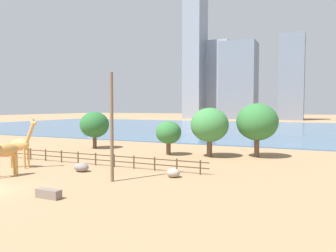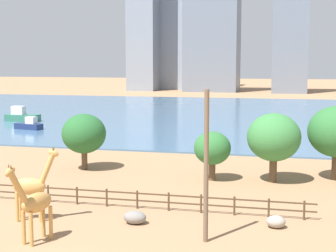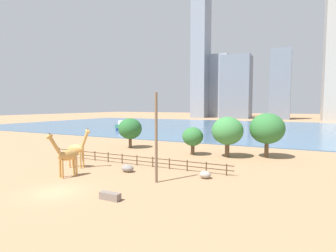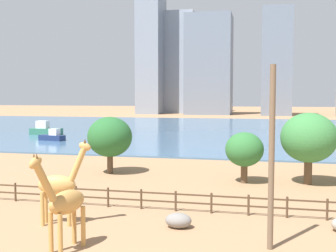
% 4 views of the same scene
% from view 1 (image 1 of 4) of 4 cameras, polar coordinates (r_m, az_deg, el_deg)
% --- Properties ---
extents(ground_plane, '(400.00, 400.00, 0.00)m').
position_cam_1_polar(ground_plane, '(98.26, 11.60, -0.31)').
color(ground_plane, '#9E7551').
extents(harbor_water, '(180.00, 86.00, 0.20)m').
position_cam_1_polar(harbor_water, '(95.33, 11.21, -0.35)').
color(harbor_water, '#476B8C').
rests_on(harbor_water, ground).
extents(giraffe_tall, '(3.20, 1.27, 4.94)m').
position_cam_1_polar(giraffe_tall, '(35.72, -24.22, -2.99)').
color(giraffe_tall, tan).
rests_on(giraffe_tall, ground).
extents(giraffe_companion, '(1.65, 3.38, 4.90)m').
position_cam_1_polar(giraffe_companion, '(31.70, -26.73, -3.79)').
color(giraffe_companion, '#C18C47').
rests_on(giraffe_companion, ground).
extents(utility_pole, '(0.28, 0.28, 8.85)m').
position_cam_1_polar(utility_pole, '(26.78, -9.77, -0.22)').
color(utility_pole, brown).
rests_on(utility_pole, ground).
extents(boulder_near_fence, '(1.21, 1.05, 0.78)m').
position_cam_1_polar(boulder_near_fence, '(28.49, 0.92, -8.14)').
color(boulder_near_fence, gray).
rests_on(boulder_near_fence, ground).
extents(boulder_by_pole, '(1.49, 1.11, 0.84)m').
position_cam_1_polar(boulder_by_pole, '(31.98, -14.86, -6.95)').
color(boulder_by_pole, gray).
rests_on(boulder_by_pole, ground).
extents(feeding_trough, '(1.80, 0.60, 0.60)m').
position_cam_1_polar(feeding_trough, '(23.54, -20.08, -11.02)').
color(feeding_trough, '#72665B').
rests_on(feeding_trough, ground).
extents(enclosure_fence, '(26.12, 0.14, 1.30)m').
position_cam_1_polar(enclosure_fence, '(35.56, -13.69, -5.34)').
color(enclosure_fence, '#4C3826').
rests_on(enclosure_fence, ground).
extents(tree_left_large, '(3.23, 3.23, 4.31)m').
position_cam_1_polar(tree_left_large, '(41.30, 0.08, -1.18)').
color(tree_left_large, brown).
rests_on(tree_left_large, ground).
extents(tree_center_broad, '(4.59, 4.59, 5.99)m').
position_cam_1_polar(tree_center_broad, '(39.91, 7.26, 0.17)').
color(tree_center_broad, brown).
rests_on(tree_center_broad, ground).
extents(tree_right_tall, '(4.23, 4.23, 5.40)m').
position_cam_1_polar(tree_right_tall, '(49.14, -12.68, 0.21)').
color(tree_right_tall, brown).
rests_on(tree_right_tall, ground).
extents(tree_left_small, '(4.97, 4.97, 6.52)m').
position_cam_1_polar(tree_left_small, '(40.78, 15.26, 0.67)').
color(tree_left_small, brown).
rests_on(tree_left_small, ground).
extents(boat_ferry, '(5.85, 2.19, 2.56)m').
position_cam_1_polar(boat_ferry, '(90.87, -12.74, 0.07)').
color(boat_ferry, '#337259').
rests_on(boat_ferry, harbor_water).
extents(boat_sailboat, '(4.55, 2.45, 1.90)m').
position_cam_1_polar(boat_sailboat, '(79.88, -13.06, -0.53)').
color(boat_sailboat, navy).
rests_on(boat_sailboat, harbor_water).
extents(skyline_tower_needle, '(13.93, 8.39, 42.74)m').
position_cam_1_polar(skyline_tower_needle, '(186.02, 8.40, 7.97)').
color(skyline_tower_needle, '#939EAD').
rests_on(skyline_tower_needle, ground).
extents(skyline_block_left, '(9.64, 14.69, 87.78)m').
position_cam_1_polar(skyline_block_left, '(185.18, 4.77, 15.06)').
color(skyline_block_left, gray).
rests_on(skyline_block_left, ground).
extents(skyline_block_right, '(11.13, 11.98, 40.27)m').
position_cam_1_polar(skyline_block_right, '(167.58, 20.77, 7.89)').
color(skyline_block_right, slate).
rests_on(skyline_block_right, ground).
extents(skyline_tower_short, '(17.91, 15.12, 39.15)m').
position_cam_1_polar(skyline_tower_short, '(173.97, 12.19, 7.67)').
color(skyline_tower_short, slate).
rests_on(skyline_tower_short, ground).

